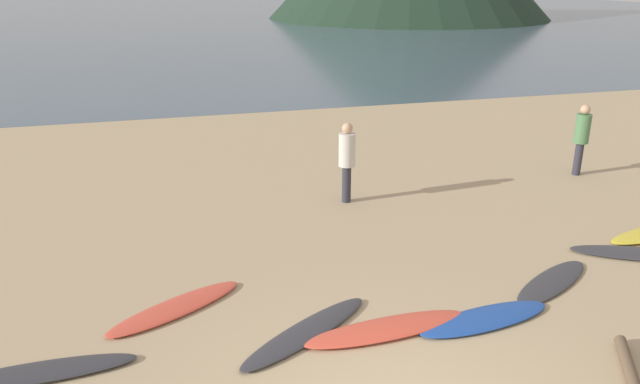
{
  "coord_description": "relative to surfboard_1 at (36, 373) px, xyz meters",
  "views": [
    {
      "loc": [
        -2.17,
        -4.54,
        4.48
      ],
      "look_at": [
        0.72,
        5.71,
        0.6
      ],
      "focal_mm": 34.24,
      "sensor_mm": 36.0,
      "label": 1
    }
  ],
  "objects": [
    {
      "name": "ground_plane",
      "position": [
        3.74,
        7.88,
        -0.14
      ],
      "size": [
        120.0,
        120.0,
        0.2
      ],
      "primitive_type": "cube",
      "color": "tan",
      "rests_on": "ground"
    },
    {
      "name": "ocean_water",
      "position": [
        3.74,
        63.24,
        -0.04
      ],
      "size": [
        140.0,
        100.0,
        0.01
      ],
      "primitive_type": "cube",
      "color": "#475B6B",
      "rests_on": "ground"
    },
    {
      "name": "surfboard_1",
      "position": [
        0.0,
        0.0,
        0.0
      ],
      "size": [
        2.27,
        0.47,
        0.08
      ],
      "primitive_type": "ellipsoid",
      "rotation": [
        0.0,
        0.0,
        0.01
      ],
      "color": "#333338",
      "rests_on": "ground"
    },
    {
      "name": "surfboard_2",
      "position": [
        1.66,
        1.06,
        -0.0
      ],
      "size": [
        2.09,
        1.47,
        0.08
      ],
      "primitive_type": "ellipsoid",
      "rotation": [
        0.0,
        0.0,
        0.51
      ],
      "color": "#D84C38",
      "rests_on": "ground"
    },
    {
      "name": "surfboard_3",
      "position": [
        3.27,
        -0.02,
        -0.0
      ],
      "size": [
        2.17,
        1.61,
        0.08
      ],
      "primitive_type": "ellipsoid",
      "rotation": [
        0.0,
        0.0,
        0.57
      ],
      "color": "#333338",
      "rests_on": "ground"
    },
    {
      "name": "surfboard_4",
      "position": [
        4.3,
        -0.25,
        0.01
      ],
      "size": [
        2.35,
        0.69,
        0.1
      ],
      "primitive_type": "ellipsoid",
      "rotation": [
        0.0,
        0.0,
        0.07
      ],
      "color": "#D84C38",
      "rests_on": "ground"
    },
    {
      "name": "surfboard_5",
      "position": [
        5.67,
        -0.37,
        -0.0
      ],
      "size": [
        2.1,
        0.82,
        0.08
      ],
      "primitive_type": "ellipsoid",
      "rotation": [
        0.0,
        0.0,
        0.13
      ],
      "color": "#1E479E",
      "rests_on": "ground"
    },
    {
      "name": "surfboard_6",
      "position": [
        7.2,
        0.3,
        -0.01
      ],
      "size": [
        1.94,
        1.39,
        0.06
      ],
      "primitive_type": "ellipsoid",
      "rotation": [
        0.0,
        0.0,
        0.51
      ],
      "color": "#333338",
      "rests_on": "ground"
    },
    {
      "name": "person_0",
      "position": [
        10.99,
        4.71,
        0.93
      ],
      "size": [
        0.33,
        0.33,
        1.65
      ],
      "rotation": [
        0.0,
        0.0,
        1.04
      ],
      "color": "#2D2D38",
      "rests_on": "ground"
    },
    {
      "name": "person_1",
      "position": [
        5.28,
        4.48,
        0.94
      ],
      "size": [
        0.34,
        0.34,
        1.66
      ],
      "rotation": [
        0.0,
        0.0,
        0.5
      ],
      "color": "#2D2D38",
      "rests_on": "ground"
    },
    {
      "name": "driftwood_log",
      "position": [
        6.61,
        -2.02,
        0.03
      ],
      "size": [
        0.97,
        1.45,
        0.14
      ],
      "primitive_type": "cylinder",
      "rotation": [
        0.0,
        1.57,
        1.02
      ],
      "color": "brown",
      "rests_on": "ground"
    }
  ]
}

